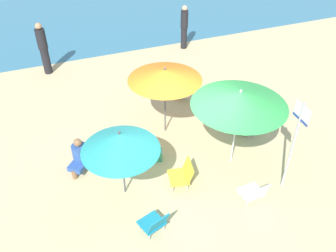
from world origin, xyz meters
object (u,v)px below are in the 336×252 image
object	(u,v)px
beach_chair_a	(245,122)
person_b	(43,48)
person_c	(184,27)
umbrella_teal	(120,142)
umbrella_orange	(165,75)
person_a	(79,156)
beach_bag	(158,155)
beach_chair_d	(255,192)
umbrella_green	(240,99)
person_d	(185,88)
warning_sign	(295,136)
beach_chair_b	(155,223)
beach_chair_c	(183,174)

from	to	relation	value
beach_chair_a	person_b	size ratio (longest dim) A/B	0.40
beach_chair_a	person_c	distance (m)	5.52
umbrella_teal	beach_chair_a	world-z (taller)	umbrella_teal
beach_chair_a	umbrella_orange	bearing A→B (deg)	-59.58
person_a	beach_chair_a	bearing A→B (deg)	130.48
person_c	beach_bag	xyz separation A→B (m)	(-3.14, -5.70, -0.72)
beach_chair_d	person_b	size ratio (longest dim) A/B	0.34
umbrella_green	person_c	bearing A→B (deg)	77.45
umbrella_green	person_a	size ratio (longest dim) A/B	2.34
beach_chair_a	person_d	xyz separation A→B (m)	(-0.97, 1.97, 0.19)
person_d	warning_sign	bearing A→B (deg)	156.91
beach_chair_d	beach_chair_b	bearing A→B (deg)	85.90
beach_chair_c	beach_chair_b	bearing A→B (deg)	55.62
beach_chair_a	beach_chair_c	size ratio (longest dim) A/B	1.14
umbrella_orange	beach_chair_b	world-z (taller)	umbrella_orange
beach_chair_b	person_b	world-z (taller)	person_b
person_c	person_d	xyz separation A→B (m)	(-1.45, -3.50, -0.39)
person_c	beach_bag	bearing A→B (deg)	-19.29
umbrella_green	umbrella_orange	size ratio (longest dim) A/B	1.11
beach_chair_c	warning_sign	world-z (taller)	warning_sign
beach_chair_d	beach_bag	distance (m)	2.57
beach_chair_c	person_d	size ratio (longest dim) A/B	0.67
umbrella_orange	warning_sign	world-z (taller)	warning_sign
umbrella_green	beach_chair_b	xyz separation A→B (m)	(-2.51, -1.35, -1.56)
person_a	umbrella_green	bearing A→B (deg)	115.27
person_b	beach_chair_d	bearing A→B (deg)	-58.00
umbrella_orange	beach_chair_c	size ratio (longest dim) A/B	3.12
person_d	beach_chair_c	bearing A→B (deg)	123.02
beach_chair_d	person_d	size ratio (longest dim) A/B	0.65
person_b	beach_chair_b	bearing A→B (deg)	-73.73
beach_chair_a	beach_bag	world-z (taller)	beach_chair_a
beach_chair_a	beach_chair_b	size ratio (longest dim) A/B	1.13
umbrella_orange	warning_sign	bearing A→B (deg)	-58.32
umbrella_teal	beach_chair_d	bearing A→B (deg)	-27.01
beach_chair_a	beach_chair_d	size ratio (longest dim) A/B	1.16
umbrella_green	person_c	size ratio (longest dim) A/B	1.29
person_d	person_a	bearing A→B (deg)	85.02
person_c	person_a	bearing A→B (deg)	-33.36
beach_chair_a	beach_bag	xyz separation A→B (m)	(-2.65, -0.24, -0.14)
beach_chair_d	umbrella_orange	bearing A→B (deg)	12.22
beach_chair_b	beach_chair_c	size ratio (longest dim) A/B	1.01
person_d	warning_sign	xyz separation A→B (m)	(0.72, -4.11, 1.03)
beach_chair_c	person_c	bearing A→B (deg)	-102.72
beach_chair_b	umbrella_green	bearing A→B (deg)	-79.72
umbrella_green	beach_chair_a	distance (m)	2.09
beach_chair_b	warning_sign	distance (m)	3.43
beach_chair_c	person_d	bearing A→B (deg)	-103.44
beach_bag	person_d	bearing A→B (deg)	52.62
beach_chair_b	person_b	distance (m)	7.79
beach_chair_c	beach_bag	world-z (taller)	beach_chair_c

